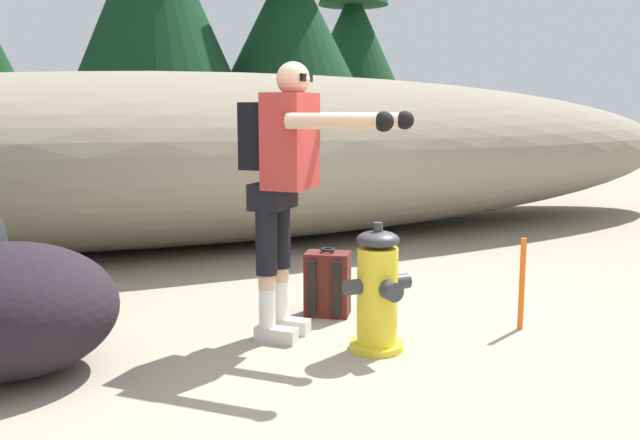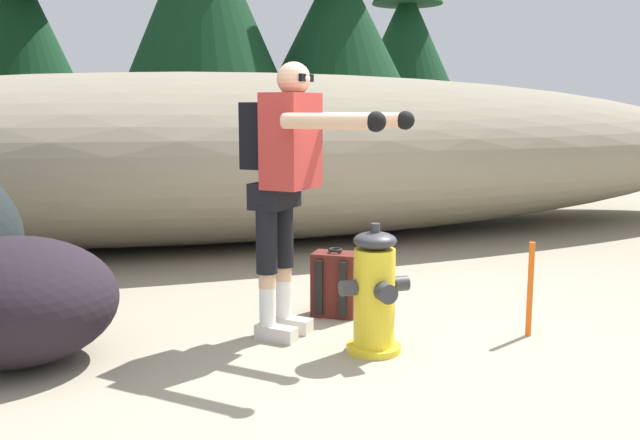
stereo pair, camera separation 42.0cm
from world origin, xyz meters
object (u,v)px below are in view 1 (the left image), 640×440
object	(u,v)px
utility_worker	(288,167)
spare_backpack	(328,284)
fire_hydrant	(378,292)
survey_stake	(522,284)
boulder_mid	(8,310)

from	to	relation	value
utility_worker	spare_backpack	world-z (taller)	utility_worker
fire_hydrant	survey_stake	distance (m)	1.03
utility_worker	boulder_mid	size ratio (longest dim) A/B	1.47
utility_worker	boulder_mid	world-z (taller)	utility_worker
spare_backpack	boulder_mid	bearing A→B (deg)	133.45
fire_hydrant	spare_backpack	size ratio (longest dim) A/B	1.63
spare_backpack	survey_stake	distance (m)	1.29
fire_hydrant	survey_stake	world-z (taller)	fire_hydrant
utility_worker	spare_backpack	distance (m)	1.02
spare_backpack	utility_worker	bearing A→B (deg)	164.20
boulder_mid	survey_stake	bearing A→B (deg)	-9.28
fire_hydrant	utility_worker	bearing A→B (deg)	134.16
utility_worker	survey_stake	size ratio (longest dim) A/B	2.81
survey_stake	boulder_mid	bearing A→B (deg)	170.72
boulder_mid	spare_backpack	bearing A→B (deg)	8.81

